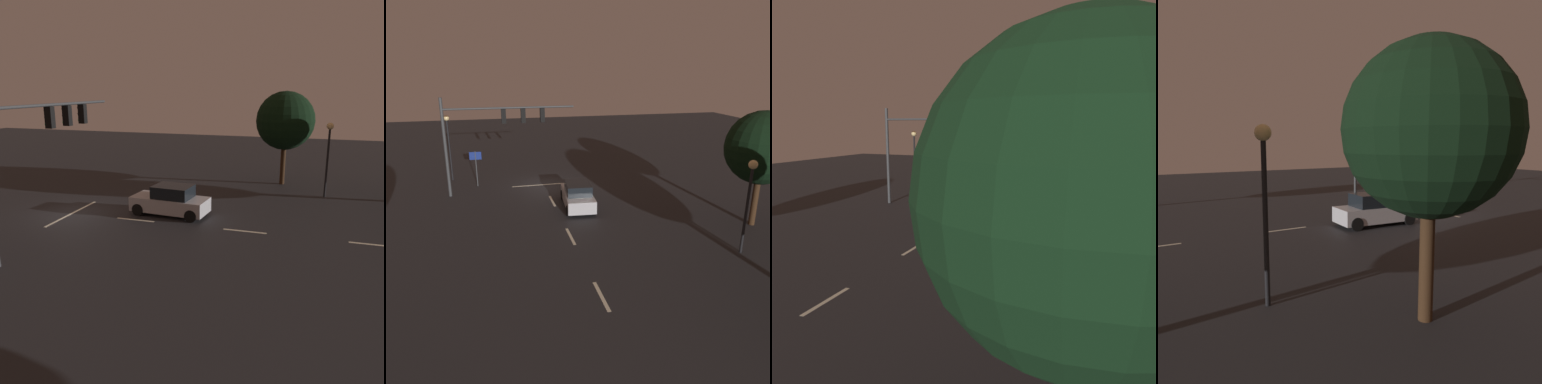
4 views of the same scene
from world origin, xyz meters
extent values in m
plane|color=#232326|center=(0.00, 0.00, 0.00)|extent=(80.00, 80.00, 0.00)
cylinder|color=#383A3D|center=(7.03, 1.23, 3.51)|extent=(0.22, 0.22, 7.01)
cylinder|color=#383A3D|center=(2.43, 1.23, 6.22)|extent=(9.19, 0.14, 0.14)
cube|color=black|center=(2.89, 1.23, 5.65)|extent=(0.32, 0.36, 1.00)
sphere|color=black|center=(2.89, 1.04, 5.97)|extent=(0.20, 0.20, 0.20)
sphere|color=black|center=(2.89, 1.04, 5.65)|extent=(0.20, 0.20, 0.20)
sphere|color=#19F24C|center=(2.89, 1.04, 5.33)|extent=(0.20, 0.20, 0.20)
cube|color=black|center=(1.51, 1.23, 5.65)|extent=(0.32, 0.36, 1.00)
sphere|color=black|center=(1.51, 1.04, 5.97)|extent=(0.20, 0.20, 0.20)
sphere|color=black|center=(1.51, 1.04, 5.65)|extent=(0.20, 0.20, 0.20)
sphere|color=#19F24C|center=(1.51, 1.04, 5.33)|extent=(0.20, 0.20, 0.20)
cube|color=black|center=(0.14, 1.23, 5.65)|extent=(0.32, 0.36, 1.00)
sphere|color=black|center=(0.14, 1.04, 5.97)|extent=(0.20, 0.20, 0.20)
sphere|color=black|center=(0.14, 1.04, 5.65)|extent=(0.20, 0.20, 0.20)
sphere|color=#19F24C|center=(0.14, 1.04, 5.33)|extent=(0.20, 0.20, 0.20)
cube|color=beige|center=(0.00, 4.00, 0.00)|extent=(0.16, 2.20, 0.01)
cube|color=beige|center=(0.00, 10.00, 0.00)|extent=(0.16, 2.20, 0.01)
cube|color=beige|center=(0.00, 0.03, 0.00)|extent=(5.00, 0.16, 0.01)
cube|color=#B7B7BC|center=(-1.48, 5.46, 0.62)|extent=(2.16, 4.44, 0.80)
cube|color=black|center=(-1.46, 5.66, 1.36)|extent=(1.77, 2.23, 0.68)
cylinder|color=black|center=(-0.78, 3.80, 0.34)|extent=(0.28, 0.70, 0.68)
cylinder|color=black|center=(-2.45, 3.94, 0.34)|extent=(0.28, 0.70, 0.68)
cylinder|color=black|center=(-0.51, 6.99, 0.34)|extent=(0.28, 0.70, 0.68)
cylinder|color=black|center=(-2.18, 7.13, 0.34)|extent=(0.28, 0.70, 0.68)
sphere|color=#F9EFC6|center=(-1.01, 3.30, 0.67)|extent=(0.20, 0.20, 0.20)
sphere|color=#F9EFC6|center=(-2.31, 3.41, 0.67)|extent=(0.20, 0.20, 0.20)
cylinder|color=black|center=(-8.07, 13.86, 2.22)|extent=(0.14, 0.14, 4.44)
sphere|color=#F9D88C|center=(-8.07, 13.86, 4.62)|extent=(0.44, 0.44, 0.44)
cylinder|color=black|center=(7.16, -3.01, 2.46)|extent=(0.14, 0.14, 4.92)
sphere|color=#F9D88C|center=(7.16, -3.01, 5.10)|extent=(0.44, 0.44, 0.44)
cylinder|color=#383A3D|center=(5.12, -0.83, 1.39)|extent=(0.09, 0.09, 2.78)
cube|color=navy|center=(5.12, -0.83, 2.43)|extent=(0.90, 0.10, 0.60)
cylinder|color=#382314|center=(-10.94, 10.84, 1.55)|extent=(0.36, 0.36, 3.11)
sphere|color=black|center=(-10.94, 10.84, 4.68)|extent=(4.18, 4.18, 4.18)
camera|label=1|loc=(18.89, 13.12, 7.00)|focal=37.53mm
camera|label=2|loc=(4.15, 29.21, 9.19)|focal=36.06mm
camera|label=3|loc=(-8.71, 25.35, 5.81)|focal=35.63mm
camera|label=4|loc=(-17.37, 17.10, 4.36)|focal=34.87mm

